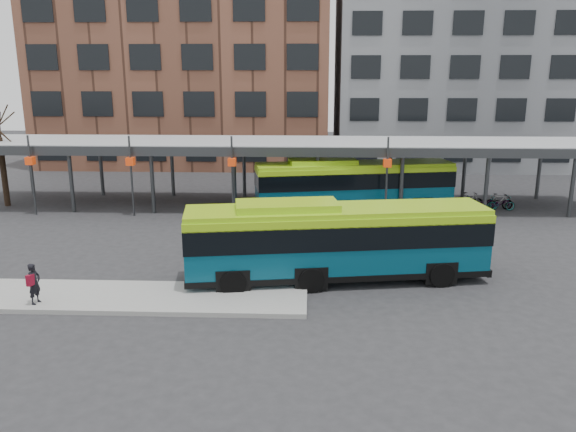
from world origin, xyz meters
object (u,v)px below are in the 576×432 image
(pedestrian, at_px, (34,283))
(bus_rear, at_px, (353,184))
(bus_front, at_px, (335,239))
(tree, at_px, (3,168))

(pedestrian, bearing_deg, bus_rear, -26.22)
(bus_front, xyz_separation_m, bus_rear, (1.58, 11.95, -0.03))
(bus_rear, xyz_separation_m, pedestrian, (-12.58, -15.27, -0.78))
(pedestrian, bearing_deg, tree, 44.43)
(bus_front, height_order, pedestrian, bus_front)
(tree, relative_size, bus_front, 0.45)
(bus_front, bearing_deg, tree, 139.76)
(bus_rear, relative_size, pedestrian, 8.12)
(tree, distance_m, pedestrian, 18.66)
(tree, xyz_separation_m, bus_rear, (22.21, -0.65, -0.71))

